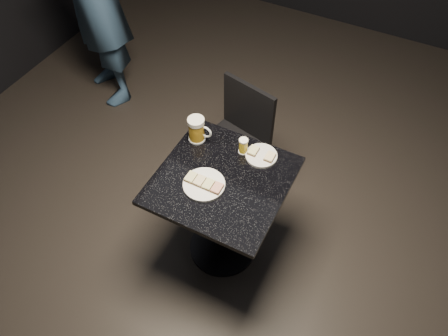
{
  "coord_description": "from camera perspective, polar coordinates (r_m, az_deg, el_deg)",
  "views": [
    {
      "loc": [
        0.68,
        -1.29,
        2.61
      ],
      "look_at": [
        0.0,
        0.02,
        0.82
      ],
      "focal_mm": 35.0,
      "sensor_mm": 36.0,
      "label": 1
    }
  ],
  "objects": [
    {
      "name": "plate_large",
      "position": [
        2.34,
        -2.62,
        -2.16
      ],
      "size": [
        0.23,
        0.23,
        0.01
      ],
      "primitive_type": "cylinder",
      "color": "white",
      "rests_on": "table"
    },
    {
      "name": "beer_mug",
      "position": [
        2.51,
        -3.55,
        5.05
      ],
      "size": [
        0.14,
        0.1,
        0.16
      ],
      "color": "silver",
      "rests_on": "table"
    },
    {
      "name": "chair",
      "position": [
        2.91,
        1.66,
        4.04
      ],
      "size": [
        0.48,
        0.48,
        0.87
      ],
      "color": "black",
      "rests_on": "floor"
    },
    {
      "name": "floor",
      "position": [
        2.99,
        -0.18,
        -10.29
      ],
      "size": [
        6.0,
        6.0,
        0.0
      ],
      "primitive_type": "plane",
      "color": "black",
      "rests_on": "ground"
    },
    {
      "name": "plate_small",
      "position": [
        2.47,
        4.9,
        1.62
      ],
      "size": [
        0.18,
        0.18,
        0.01
      ],
      "primitive_type": "cylinder",
      "color": "silver",
      "rests_on": "table"
    },
    {
      "name": "beer_tumbler",
      "position": [
        2.46,
        2.54,
        2.91
      ],
      "size": [
        0.06,
        0.06,
        0.1
      ],
      "color": "white",
      "rests_on": "table"
    },
    {
      "name": "table",
      "position": [
        2.56,
        -0.21,
        -4.75
      ],
      "size": [
        0.7,
        0.7,
        0.75
      ],
      "color": "black",
      "rests_on": "floor"
    },
    {
      "name": "canapes_on_plate_small",
      "position": [
        2.46,
        4.92,
        1.87
      ],
      "size": [
        0.15,
        0.07,
        0.02
      ],
      "color": "#4C3521",
      "rests_on": "plate_small"
    },
    {
      "name": "canapes_on_plate_large",
      "position": [
        2.32,
        -2.64,
        -1.92
      ],
      "size": [
        0.21,
        0.07,
        0.02
      ],
      "color": "#4C3521",
      "rests_on": "plate_large"
    }
  ]
}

